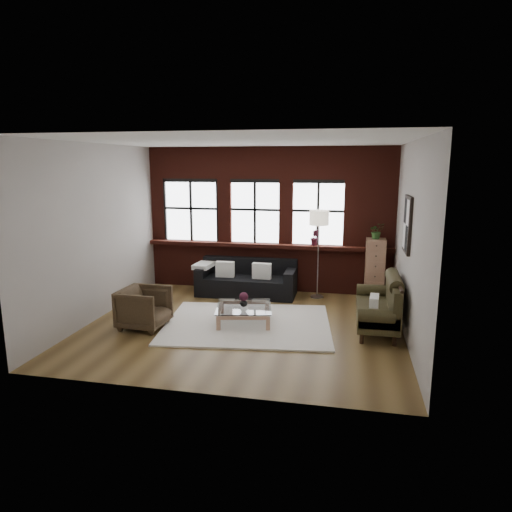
% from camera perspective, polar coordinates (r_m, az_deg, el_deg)
% --- Properties ---
extents(floor, '(5.50, 5.50, 0.00)m').
position_cam_1_polar(floor, '(8.24, -1.54, -8.66)').
color(floor, brown).
rests_on(floor, ground).
extents(ceiling, '(5.50, 5.50, 0.00)m').
position_cam_1_polar(ceiling, '(7.74, -1.67, 14.17)').
color(ceiling, white).
rests_on(ceiling, ground).
extents(wall_back, '(5.50, 0.00, 5.50)m').
position_cam_1_polar(wall_back, '(10.26, 1.59, 4.57)').
color(wall_back, '#ACA6A0').
rests_on(wall_back, ground).
extents(wall_front, '(5.50, 0.00, 5.50)m').
position_cam_1_polar(wall_front, '(5.48, -7.58, -1.69)').
color(wall_front, '#ACA6A0').
rests_on(wall_front, ground).
extents(wall_left, '(0.00, 5.00, 5.00)m').
position_cam_1_polar(wall_left, '(8.87, -19.19, 2.83)').
color(wall_left, '#ACA6A0').
rests_on(wall_left, ground).
extents(wall_right, '(0.00, 5.00, 5.00)m').
position_cam_1_polar(wall_right, '(7.69, 18.77, 1.61)').
color(wall_right, '#ACA6A0').
rests_on(wall_right, ground).
extents(brick_backwall, '(5.50, 0.12, 3.20)m').
position_cam_1_polar(brick_backwall, '(10.20, 1.54, 4.53)').
color(brick_backwall, '#4B1911').
rests_on(brick_backwall, floor).
extents(sill_ledge, '(5.50, 0.30, 0.08)m').
position_cam_1_polar(sill_ledge, '(10.20, 1.43, 1.34)').
color(sill_ledge, '#4B1911').
rests_on(sill_ledge, brick_backwall).
extents(window_left, '(1.38, 0.10, 1.50)m').
position_cam_1_polar(window_left, '(10.66, -8.07, 5.53)').
color(window_left, black).
rests_on(window_left, brick_backwall).
extents(window_mid, '(1.38, 0.10, 1.50)m').
position_cam_1_polar(window_mid, '(10.25, -0.11, 5.41)').
color(window_mid, black).
rests_on(window_mid, brick_backwall).
extents(window_right, '(1.38, 0.10, 1.50)m').
position_cam_1_polar(window_right, '(10.06, 7.75, 5.19)').
color(window_right, black).
rests_on(window_right, brick_backwall).
extents(wall_poster, '(0.05, 0.74, 0.94)m').
position_cam_1_polar(wall_poster, '(7.95, 18.42, 3.76)').
color(wall_poster, black).
rests_on(wall_poster, wall_right).
extents(shag_rug, '(3.16, 2.62, 0.03)m').
position_cam_1_polar(shag_rug, '(8.27, -1.06, -8.46)').
color(shag_rug, white).
rests_on(shag_rug, floor).
extents(dark_sofa, '(2.13, 0.86, 0.77)m').
position_cam_1_polar(dark_sofa, '(9.98, -1.18, -2.73)').
color(dark_sofa, black).
rests_on(dark_sofa, floor).
extents(pillow_a, '(0.41, 0.16, 0.34)m').
position_cam_1_polar(pillow_a, '(9.95, -3.89, -1.67)').
color(pillow_a, white).
rests_on(pillow_a, dark_sofa).
extents(pillow_b, '(0.41, 0.16, 0.34)m').
position_cam_1_polar(pillow_b, '(9.77, 0.72, -1.89)').
color(pillow_b, white).
rests_on(pillow_b, dark_sofa).
extents(vintage_settee, '(0.76, 1.72, 0.92)m').
position_cam_1_polar(vintage_settee, '(8.21, 14.87, -5.76)').
color(vintage_settee, '#2F2A15').
rests_on(vintage_settee, floor).
extents(pillow_settee, '(0.17, 0.39, 0.34)m').
position_cam_1_polar(pillow_settee, '(7.67, 14.52, -6.08)').
color(pillow_settee, white).
rests_on(pillow_settee, vintage_settee).
extents(armchair, '(0.82, 0.80, 0.72)m').
position_cam_1_polar(armchair, '(8.27, -13.80, -6.31)').
color(armchair, '#3B2D1D').
rests_on(armchair, floor).
extents(coffee_table, '(1.15, 1.15, 0.33)m').
position_cam_1_polar(coffee_table, '(8.31, -1.53, -7.36)').
color(coffee_table, '#A9785C').
rests_on(coffee_table, shag_rug).
extents(vase, '(0.15, 0.15, 0.15)m').
position_cam_1_polar(vase, '(8.23, -1.54, -5.80)').
color(vase, '#B2B2B2').
rests_on(vase, coffee_table).
extents(flowers, '(0.16, 0.16, 0.16)m').
position_cam_1_polar(flowers, '(8.20, -1.54, -5.10)').
color(flowers, '#4C1A2D').
rests_on(flowers, vase).
extents(drawer_chest, '(0.40, 0.40, 1.30)m').
position_cam_1_polar(drawer_chest, '(9.95, 14.62, -1.60)').
color(drawer_chest, '#A9785C').
rests_on(drawer_chest, floor).
extents(potted_plant_top, '(0.36, 0.33, 0.34)m').
position_cam_1_polar(potted_plant_top, '(9.80, 14.86, 3.05)').
color(potted_plant_top, '#2D5923').
rests_on(potted_plant_top, drawer_chest).
extents(floor_lamp, '(0.40, 0.40, 2.03)m').
position_cam_1_polar(floor_lamp, '(9.73, 7.78, 0.59)').
color(floor_lamp, '#A5A5A8').
rests_on(floor_lamp, floor).
extents(sill_plant, '(0.22, 0.19, 0.36)m').
position_cam_1_polar(sill_plant, '(10.00, 7.38, 2.31)').
color(sill_plant, '#4C1A2D').
rests_on(sill_plant, sill_ledge).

